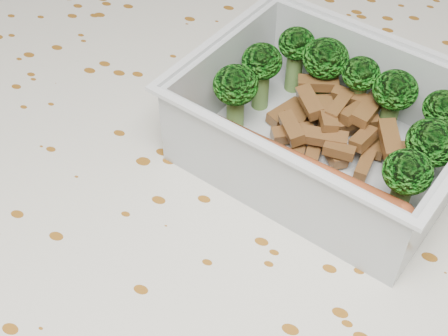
% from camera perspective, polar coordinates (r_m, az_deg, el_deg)
% --- Properties ---
extents(dining_table, '(1.40, 0.90, 0.75)m').
position_cam_1_polar(dining_table, '(0.48, -0.33, -8.49)').
color(dining_table, brown).
rests_on(dining_table, ground).
extents(tablecloth, '(1.46, 0.96, 0.19)m').
position_cam_1_polar(tablecloth, '(0.44, -0.36, -4.75)').
color(tablecloth, silver).
rests_on(tablecloth, dining_table).
extents(lunch_container, '(0.21, 0.18, 0.06)m').
position_cam_1_polar(lunch_container, '(0.42, 9.25, 3.03)').
color(lunch_container, silver).
rests_on(lunch_container, tablecloth).
extents(broccoli_florets, '(0.16, 0.12, 0.05)m').
position_cam_1_polar(broccoli_florets, '(0.42, 11.23, 6.37)').
color(broccoli_florets, '#608C3F').
rests_on(broccoli_florets, lunch_container).
extents(meat_pile, '(0.11, 0.07, 0.03)m').
position_cam_1_polar(meat_pile, '(0.43, 10.14, 3.82)').
color(meat_pile, brown).
rests_on(meat_pile, lunch_container).
extents(sausage, '(0.15, 0.05, 0.02)m').
position_cam_1_polar(sausage, '(0.39, 6.80, -0.38)').
color(sausage, '#AD4A25').
rests_on(sausage, lunch_container).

